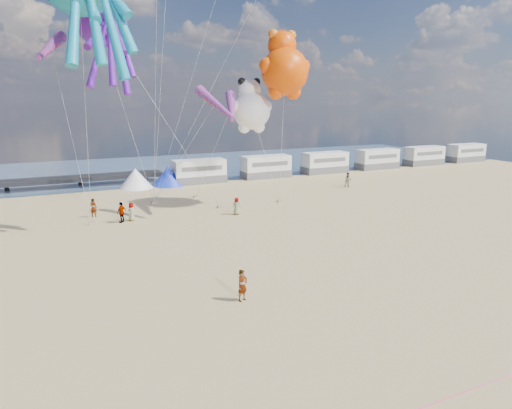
# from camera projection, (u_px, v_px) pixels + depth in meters

# --- Properties ---
(ground) EXTENTS (120.00, 120.00, 0.00)m
(ground) POSITION_uv_depth(u_px,v_px,m) (349.00, 338.00, 20.61)
(ground) COLOR tan
(ground) RESTS_ON ground
(water) EXTENTS (120.00, 120.00, 0.00)m
(water) POSITION_uv_depth(u_px,v_px,m) (131.00, 170.00, 69.13)
(water) COLOR #3A526E
(water) RESTS_ON ground
(motorhome_0) EXTENTS (6.60, 2.50, 3.00)m
(motorhome_0) POSITION_uv_depth(u_px,v_px,m) (199.00, 171.00, 58.03)
(motorhome_0) COLOR silver
(motorhome_0) RESTS_ON ground
(motorhome_1) EXTENTS (6.60, 2.50, 3.00)m
(motorhome_1) POSITION_uv_depth(u_px,v_px,m) (266.00, 167.00, 61.94)
(motorhome_1) COLOR silver
(motorhome_1) RESTS_ON ground
(motorhome_2) EXTENTS (6.60, 2.50, 3.00)m
(motorhome_2) POSITION_uv_depth(u_px,v_px,m) (325.00, 163.00, 65.85)
(motorhome_2) COLOR silver
(motorhome_2) RESTS_ON ground
(motorhome_3) EXTENTS (6.60, 2.50, 3.00)m
(motorhome_3) POSITION_uv_depth(u_px,v_px,m) (377.00, 159.00, 69.76)
(motorhome_3) COLOR silver
(motorhome_3) RESTS_ON ground
(motorhome_4) EXTENTS (6.60, 2.50, 3.00)m
(motorhome_4) POSITION_uv_depth(u_px,v_px,m) (424.00, 156.00, 73.68)
(motorhome_4) COLOR silver
(motorhome_4) RESTS_ON ground
(motorhome_5) EXTENTS (6.60, 2.50, 3.00)m
(motorhome_5) POSITION_uv_depth(u_px,v_px,m) (466.00, 153.00, 77.59)
(motorhome_5) COLOR silver
(motorhome_5) RESTS_ON ground
(tent_white) EXTENTS (4.00, 4.00, 2.40)m
(tent_white) POSITION_uv_depth(u_px,v_px,m) (136.00, 178.00, 54.80)
(tent_white) COLOR white
(tent_white) RESTS_ON ground
(tent_blue) EXTENTS (4.00, 4.00, 2.40)m
(tent_blue) POSITION_uv_depth(u_px,v_px,m) (168.00, 176.00, 56.45)
(tent_blue) COLOR #1933CC
(tent_blue) RESTS_ON ground
(rope_line) EXTENTS (34.00, 0.03, 0.03)m
(rope_line) POSITION_uv_depth(u_px,v_px,m) (434.00, 403.00, 16.19)
(rope_line) COLOR #F2338C
(rope_line) RESTS_ON ground
(standing_person) EXTENTS (0.74, 0.61, 1.74)m
(standing_person) POSITION_uv_depth(u_px,v_px,m) (242.00, 285.00, 24.26)
(standing_person) COLOR tan
(standing_person) RESTS_ON ground
(beachgoer_0) EXTENTS (0.61, 0.71, 1.65)m
(beachgoer_0) POSITION_uv_depth(u_px,v_px,m) (132.00, 212.00, 40.18)
(beachgoer_0) COLOR #7F6659
(beachgoer_0) RESTS_ON ground
(beachgoer_3) EXTENTS (1.35, 1.27, 1.83)m
(beachgoer_3) POSITION_uv_depth(u_px,v_px,m) (122.00, 212.00, 39.59)
(beachgoer_3) COLOR #7F6659
(beachgoer_3) RESTS_ON ground
(beachgoer_5) EXTENTS (1.68, 1.23, 1.76)m
(beachgoer_5) POSITION_uv_depth(u_px,v_px,m) (93.00, 208.00, 41.38)
(beachgoer_5) COLOR #7F6659
(beachgoer_5) RESTS_ON ground
(beachgoer_6) EXTENTS (0.70, 0.68, 1.62)m
(beachgoer_6) POSITION_uv_depth(u_px,v_px,m) (237.00, 206.00, 42.28)
(beachgoer_6) COLOR #7F6659
(beachgoer_6) RESTS_ON ground
(beachgoer_7) EXTENTS (1.01, 0.82, 1.78)m
(beachgoer_7) POSITION_uv_depth(u_px,v_px,m) (348.00, 180.00, 55.32)
(beachgoer_7) COLOR #7F6659
(beachgoer_7) RESTS_ON ground
(sandbag_a) EXTENTS (0.50, 0.35, 0.22)m
(sandbag_a) POSITION_uv_depth(u_px,v_px,m) (92.00, 223.00, 39.20)
(sandbag_a) COLOR gray
(sandbag_a) RESTS_ON ground
(sandbag_b) EXTENTS (0.50, 0.35, 0.22)m
(sandbag_b) POSITION_uv_depth(u_px,v_px,m) (220.00, 207.00, 45.12)
(sandbag_b) COLOR gray
(sandbag_b) RESTS_ON ground
(sandbag_c) EXTENTS (0.50, 0.35, 0.22)m
(sandbag_c) POSITION_uv_depth(u_px,v_px,m) (280.00, 201.00, 47.56)
(sandbag_c) COLOR gray
(sandbag_c) RESTS_ON ground
(sandbag_d) EXTENTS (0.50, 0.35, 0.22)m
(sandbag_d) POSITION_uv_depth(u_px,v_px,m) (196.00, 197.00, 49.71)
(sandbag_d) COLOR gray
(sandbag_d) RESTS_ON ground
(sandbag_e) EXTENTS (0.50, 0.35, 0.22)m
(sandbag_e) POSITION_uv_depth(u_px,v_px,m) (154.00, 202.00, 46.96)
(sandbag_e) COLOR gray
(sandbag_e) RESTS_ON ground
(kite_octopus_purple) EXTENTS (5.31, 9.85, 10.71)m
(kite_octopus_purple) POSITION_uv_depth(u_px,v_px,m) (100.00, 19.00, 37.53)
(kite_octopus_purple) COLOR #4F1294
(kite_panda) EXTENTS (4.99, 4.77, 6.30)m
(kite_panda) POSITION_uv_depth(u_px,v_px,m) (251.00, 111.00, 44.64)
(kite_panda) COLOR white
(kite_teddy_orange) EXTENTS (6.66, 6.46, 7.54)m
(kite_teddy_orange) POSITION_uv_depth(u_px,v_px,m) (285.00, 71.00, 42.43)
(kite_teddy_orange) COLOR #EF4802
(windsock_left) EXTENTS (3.06, 6.40, 6.38)m
(windsock_left) POSITION_uv_depth(u_px,v_px,m) (50.00, 47.00, 36.06)
(windsock_left) COLOR red
(windsock_mid) EXTENTS (2.72, 5.16, 5.13)m
(windsock_mid) POSITION_uv_depth(u_px,v_px,m) (231.00, 107.00, 41.25)
(windsock_mid) COLOR red
(windsock_right) EXTENTS (2.57, 4.94, 4.94)m
(windsock_right) POSITION_uv_depth(u_px,v_px,m) (215.00, 103.00, 39.14)
(windsock_right) COLOR red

